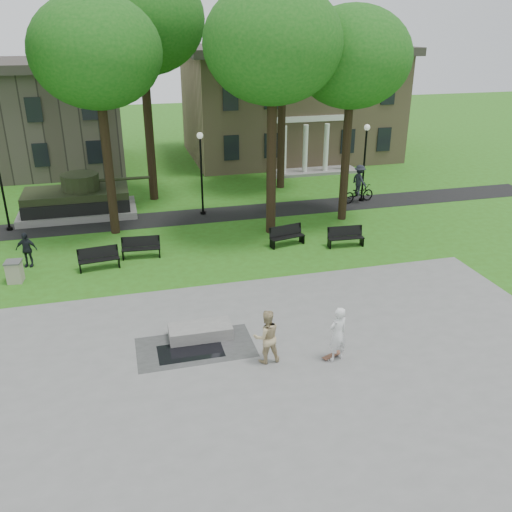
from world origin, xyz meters
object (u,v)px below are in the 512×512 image
at_px(park_bench_0, 99,258).
at_px(trash_bin, 15,271).
at_px(skateboarder, 338,334).
at_px(cyclist, 359,187).
at_px(friend_watching, 266,336).
at_px(concrete_block, 200,331).

bearing_deg(park_bench_0, trash_bin, -178.09).
xyz_separation_m(skateboarder, trash_bin, (-11.07, 8.97, -0.50)).
xyz_separation_m(skateboarder, cyclist, (7.91, 15.64, -0.03)).
relative_size(cyclist, trash_bin, 2.44).
relative_size(skateboarder, cyclist, 0.83).
bearing_deg(friend_watching, cyclist, -125.73).
relative_size(concrete_block, trash_bin, 2.29).
bearing_deg(park_bench_0, friend_watching, -65.73).
relative_size(concrete_block, skateboarder, 1.14).
bearing_deg(friend_watching, skateboarder, 165.78).
xyz_separation_m(friend_watching, trash_bin, (-8.81, 8.47, -0.46)).
xyz_separation_m(friend_watching, park_bench_0, (-5.33, 8.98, -0.43)).
bearing_deg(skateboarder, friend_watching, -30.13).
height_order(concrete_block, friend_watching, friend_watching).
height_order(skateboarder, park_bench_0, skateboarder).
bearing_deg(concrete_block, friend_watching, -47.28).
distance_m(skateboarder, cyclist, 17.53).
height_order(cyclist, trash_bin, cyclist).
height_order(cyclist, park_bench_0, cyclist).
xyz_separation_m(cyclist, park_bench_0, (-15.49, -6.16, -0.43)).
height_order(concrete_block, trash_bin, trash_bin).
bearing_deg(trash_bin, concrete_block, -42.89).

